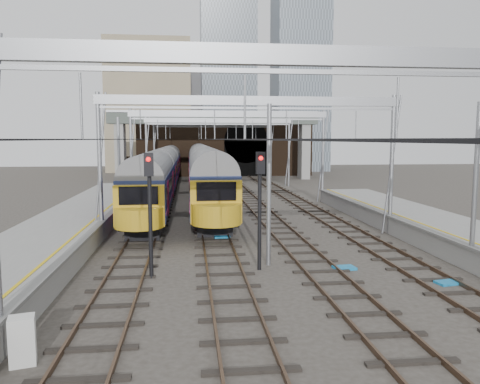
{
  "coord_description": "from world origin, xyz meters",
  "views": [
    {
      "loc": [
        -3.41,
        -17.83,
        5.51
      ],
      "look_at": [
        -0.45,
        9.4,
        2.4
      ],
      "focal_mm": 35.0,
      "sensor_mm": 36.0,
      "label": 1
    }
  ],
  "objects": [
    {
      "name": "overhead_line",
      "position": [
        0.0,
        21.49,
        6.57
      ],
      "size": [
        16.8,
        80.0,
        8.0
      ],
      "color": "gray",
      "rests_on": "ground"
    },
    {
      "name": "train_main",
      "position": [
        -2.0,
        39.69,
        2.52
      ],
      "size": [
        2.85,
        65.92,
        4.89
      ],
      "color": "black",
      "rests_on": "ground"
    },
    {
      "name": "signal_near_centre",
      "position": [
        -0.51,
        1.22,
        3.14
      ],
      "size": [
        0.38,
        0.47,
        4.99
      ],
      "rotation": [
        0.0,
        0.0,
        0.18
      ],
      "color": "black",
      "rests_on": "ground"
    },
    {
      "name": "tracks",
      "position": [
        0.0,
        15.0,
        0.02
      ],
      "size": [
        14.4,
        80.0,
        0.22
      ],
      "color": "#4C3828",
      "rests_on": "ground"
    },
    {
      "name": "city_skyline",
      "position": [
        2.73,
        70.48,
        17.09
      ],
      "size": [
        37.5,
        27.5,
        60.0
      ],
      "color": "tan",
      "rests_on": "ground"
    },
    {
      "name": "equip_cover_a",
      "position": [
        -1.63,
        7.98,
        0.05
      ],
      "size": [
        0.91,
        0.67,
        0.1
      ],
      "primitive_type": "cube",
      "rotation": [
        0.0,
        0.0,
        0.07
      ],
      "color": "#1775B1",
      "rests_on": "ground"
    },
    {
      "name": "overbridge",
      "position": [
        0.0,
        46.0,
        7.27
      ],
      "size": [
        28.0,
        3.0,
        9.25
      ],
      "color": "gray",
      "rests_on": "ground"
    },
    {
      "name": "relay_cabinet",
      "position": [
        -7.53,
        -6.37,
        0.6
      ],
      "size": [
        0.71,
        0.64,
        1.21
      ],
      "primitive_type": "cube",
      "rotation": [
        0.0,
        0.0,
        0.26
      ],
      "color": "silver",
      "rests_on": "ground"
    },
    {
      "name": "signal_near_left",
      "position": [
        -4.96,
        0.5,
        3.14
      ],
      "size": [
        0.36,
        0.47,
        4.99
      ],
      "rotation": [
        0.0,
        0.0,
        -0.04
      ],
      "color": "black",
      "rests_on": "ground"
    },
    {
      "name": "platform_left",
      "position": [
        -10.18,
        2.5,
        0.55
      ],
      "size": [
        4.32,
        55.0,
        1.12
      ],
      "color": "gray",
      "rests_on": "ground"
    },
    {
      "name": "equip_cover_b",
      "position": [
        3.11,
        0.98,
        0.05
      ],
      "size": [
        0.97,
        0.74,
        0.11
      ],
      "primitive_type": "cube",
      "rotation": [
        0.0,
        0.0,
        0.12
      ],
      "color": "#1775B1",
      "rests_on": "ground"
    },
    {
      "name": "train_second",
      "position": [
        -6.0,
        37.15,
        2.41
      ],
      "size": [
        2.67,
        61.87,
        4.64
      ],
      "color": "black",
      "rests_on": "ground"
    },
    {
      "name": "retaining_wall",
      "position": [
        1.4,
        51.93,
        4.33
      ],
      "size": [
        28.0,
        2.75,
        9.0
      ],
      "color": "black",
      "rests_on": "ground"
    },
    {
      "name": "equip_cover_c",
      "position": [
        6.33,
        -1.44,
        0.05
      ],
      "size": [
        0.88,
        0.7,
        0.09
      ],
      "primitive_type": "cube",
      "rotation": [
        0.0,
        0.0,
        0.19
      ],
      "color": "#1775B1",
      "rests_on": "ground"
    },
    {
      "name": "ground",
      "position": [
        0.0,
        0.0,
        0.0
      ],
      "size": [
        160.0,
        160.0,
        0.0
      ],
      "primitive_type": "plane",
      "color": "#38332D",
      "rests_on": "ground"
    }
  ]
}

